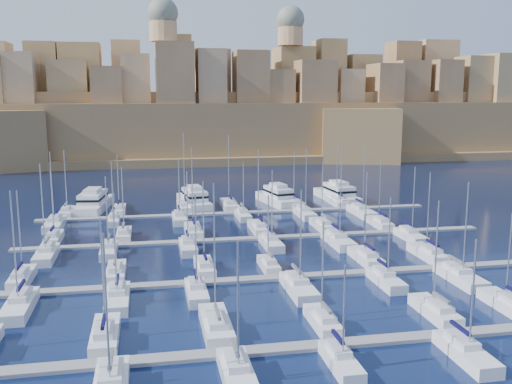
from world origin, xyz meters
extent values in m
plane|color=#061032|center=(0.00, 0.00, 0.00)|extent=(600.00, 600.00, 0.00)
cube|color=slate|center=(0.00, -34.00, 0.20)|extent=(84.00, 2.00, 0.40)
cube|color=slate|center=(0.00, -12.00, 0.20)|extent=(84.00, 2.00, 0.40)
cube|color=slate|center=(0.00, 10.00, 0.20)|extent=(84.00, 2.00, 0.40)
cube|color=slate|center=(0.00, 32.00, 0.20)|extent=(84.00, 2.00, 0.40)
cube|color=silver|center=(-24.14, -28.39, 0.53)|extent=(2.77, 9.22, 1.66)
cube|color=silver|center=(-24.14, -29.31, 1.71)|extent=(1.94, 4.15, 0.70)
cylinder|color=#9EA0A8|center=(-24.14, -27.93, 7.29)|extent=(0.18, 0.18, 11.87)
cube|color=#0A0935|center=(-24.14, -29.77, 2.76)|extent=(0.35, 3.69, 0.35)
cube|color=silver|center=(-12.38, -28.01, 0.55)|extent=(2.99, 9.98, 1.70)
cube|color=silver|center=(-12.38, -29.01, 1.75)|extent=(2.10, 4.49, 0.70)
cylinder|color=#9EA0A8|center=(-12.38, -27.51, 8.90)|extent=(0.18, 0.18, 15.01)
cube|color=#595B60|center=(-12.38, -29.51, 2.80)|extent=(0.35, 3.99, 0.35)
cube|color=silver|center=(-0.53, -29.03, 0.50)|extent=(2.38, 7.94, 1.60)
cube|color=silver|center=(-0.53, -29.82, 1.65)|extent=(1.67, 3.57, 0.70)
cylinder|color=#9EA0A8|center=(-0.53, -28.63, 6.64)|extent=(0.18, 0.18, 10.68)
cube|color=#595B60|center=(-0.53, -30.22, 2.70)|extent=(0.35, 3.18, 0.35)
cube|color=silver|center=(13.30, -28.62, 0.52)|extent=(2.63, 8.76, 1.64)
cube|color=silver|center=(13.30, -29.50, 1.69)|extent=(1.84, 3.94, 0.70)
cylinder|color=#9EA0A8|center=(13.30, -28.18, 7.51)|extent=(0.18, 0.18, 12.35)
cube|color=#595B60|center=(13.30, -29.93, 2.74)|extent=(0.35, 3.50, 0.35)
cube|color=silver|center=(22.92, -28.44, 0.53)|extent=(2.74, 9.12, 1.66)
cylinder|color=#9EA0A8|center=(22.92, -27.98, 6.59)|extent=(0.18, 0.18, 10.46)
cube|color=silver|center=(-22.93, -38.89, 1.74)|extent=(2.04, 4.38, 0.70)
cylinder|color=#9EA0A8|center=(-22.93, -40.35, 8.01)|extent=(0.18, 0.18, 13.24)
cube|color=#595B60|center=(-22.93, -38.40, 2.79)|extent=(0.35, 3.89, 0.35)
cube|color=silver|center=(-11.83, -39.60, 0.53)|extent=(2.76, 9.20, 1.66)
cube|color=silver|center=(-11.83, -38.68, 1.71)|extent=(1.93, 4.14, 0.70)
cylinder|color=#9EA0A8|center=(-11.83, -40.06, 7.36)|extent=(0.18, 0.18, 12.00)
cube|color=#595B60|center=(-11.83, -38.22, 2.76)|extent=(0.35, 3.68, 0.35)
cube|color=silver|center=(-1.74, -38.78, 0.49)|extent=(2.27, 7.56, 1.58)
cube|color=silver|center=(-1.74, -38.02, 1.63)|extent=(1.59, 3.40, 0.70)
cylinder|color=#9EA0A8|center=(-1.74, -39.16, 5.80)|extent=(0.18, 0.18, 9.05)
cube|color=#0A0935|center=(-1.74, -37.65, 2.68)|extent=(0.35, 3.02, 0.35)
cube|color=silver|center=(10.88, -39.40, 0.52)|extent=(2.64, 8.80, 1.64)
cube|color=silver|center=(10.88, -38.52, 1.69)|extent=(1.85, 3.96, 0.70)
cylinder|color=#9EA0A8|center=(10.88, -39.84, 6.83)|extent=(0.18, 0.18, 10.98)
cube|color=#0A0935|center=(10.88, -38.08, 2.74)|extent=(0.35, 3.52, 0.35)
cube|color=silver|center=(-36.71, -6.70, 0.51)|extent=(2.58, 8.59, 1.63)
cube|color=silver|center=(-36.71, -7.56, 1.68)|extent=(1.80, 3.87, 0.70)
cylinder|color=#9EA0A8|center=(-36.71, -6.27, 7.07)|extent=(0.18, 0.18, 11.48)
cube|color=#0A0935|center=(-36.71, -7.99, 2.73)|extent=(0.35, 3.44, 0.35)
cube|color=silver|center=(-24.07, -6.70, 0.52)|extent=(2.58, 8.61, 1.63)
cube|color=silver|center=(-24.07, -7.56, 1.68)|extent=(1.81, 3.87, 0.70)
cylinder|color=#9EA0A8|center=(-24.07, -6.27, 6.35)|extent=(0.18, 0.18, 10.05)
cube|color=#595B60|center=(-24.07, -7.99, 2.73)|extent=(0.35, 3.44, 0.35)
cube|color=silver|center=(-11.50, -6.74, 0.51)|extent=(2.56, 8.53, 1.63)
cube|color=silver|center=(-11.50, -7.59, 1.68)|extent=(1.79, 3.84, 0.70)
cylinder|color=#9EA0A8|center=(-11.50, -6.31, 7.35)|extent=(0.18, 0.18, 12.05)
cube|color=#0A0935|center=(-11.50, -8.02, 2.73)|extent=(0.35, 3.41, 0.35)
cube|color=silver|center=(-2.04, -7.33, 0.48)|extent=(2.20, 7.34, 1.57)
cube|color=silver|center=(-2.04, -8.06, 1.62)|extent=(1.54, 3.30, 0.70)
cylinder|color=#9EA0A8|center=(-2.04, -6.96, 6.18)|extent=(0.18, 0.18, 9.83)
cube|color=#595B60|center=(-2.04, -8.43, 2.67)|extent=(0.35, 2.94, 0.35)
cube|color=silver|center=(13.50, -6.41, 0.53)|extent=(2.75, 9.17, 1.66)
cube|color=silver|center=(13.50, -7.33, 1.71)|extent=(1.93, 4.13, 0.70)
cylinder|color=#9EA0A8|center=(13.50, -5.95, 7.64)|extent=(0.18, 0.18, 12.56)
cube|color=#0A0935|center=(13.50, -7.79, 2.76)|extent=(0.35, 3.67, 0.35)
cube|color=silver|center=(23.97, -6.30, 0.53)|extent=(2.82, 9.40, 1.67)
cube|color=silver|center=(23.97, -7.24, 1.72)|extent=(1.97, 4.23, 0.70)
cylinder|color=#9EA0A8|center=(23.97, -5.83, 7.50)|extent=(0.18, 0.18, 12.26)
cube|color=#0A0935|center=(23.97, -7.71, 2.77)|extent=(0.35, 3.76, 0.35)
cube|color=silver|center=(-34.77, -17.95, 0.55)|extent=(2.97, 9.90, 1.70)
cube|color=silver|center=(-34.77, -16.96, 1.75)|extent=(2.08, 4.46, 0.70)
cylinder|color=#9EA0A8|center=(-34.77, -18.45, 8.10)|extent=(0.18, 0.18, 13.41)
cube|color=#0A0935|center=(-34.77, -16.47, 2.80)|extent=(0.35, 3.96, 0.35)
cube|color=silver|center=(-23.38, -17.71, 0.54)|extent=(2.83, 9.42, 1.67)
cube|color=silver|center=(-23.38, -16.77, 1.72)|extent=(1.98, 4.24, 0.70)
cylinder|color=#9EA0A8|center=(-23.38, -18.18, 8.44)|extent=(0.18, 0.18, 14.13)
cube|color=#0A0935|center=(-23.38, -16.30, 2.77)|extent=(0.35, 3.77, 0.35)
cube|color=silver|center=(-13.57, -17.23, 0.51)|extent=(2.54, 8.46, 1.62)
cube|color=silver|center=(-13.57, -16.38, 1.67)|extent=(1.78, 3.80, 0.70)
cylinder|color=#9EA0A8|center=(-13.57, -17.65, 7.42)|extent=(0.18, 0.18, 12.19)
cube|color=#0A0935|center=(-13.57, -15.96, 2.72)|extent=(0.35, 3.38, 0.35)
cube|color=silver|center=(-0.27, -17.99, 0.55)|extent=(2.99, 9.98, 1.70)
cube|color=silver|center=(-0.27, -16.99, 1.75)|extent=(2.10, 4.49, 0.70)
cylinder|color=#9EA0A8|center=(-0.27, -18.49, 7.58)|extent=(0.18, 0.18, 12.36)
cube|color=#595B60|center=(-0.27, -16.49, 2.80)|extent=(0.35, 3.99, 0.35)
cube|color=silver|center=(12.18, -17.26, 0.51)|extent=(2.55, 8.51, 1.63)
cube|color=silver|center=(12.18, -16.40, 1.68)|extent=(1.79, 3.83, 0.70)
cylinder|color=#9EA0A8|center=(12.18, -17.68, 6.77)|extent=(0.18, 0.18, 10.89)
cube|color=#0A0935|center=(12.18, -15.98, 2.73)|extent=(0.35, 3.40, 0.35)
cube|color=silver|center=(22.81, -18.02, 0.55)|extent=(3.01, 10.03, 1.70)
cube|color=silver|center=(22.81, -17.01, 1.75)|extent=(2.11, 4.51, 0.70)
cylinder|color=#9EA0A8|center=(22.81, -18.52, 7.74)|extent=(0.18, 0.18, 12.68)
cube|color=#595B60|center=(22.81, -16.51, 2.80)|extent=(0.35, 4.01, 0.35)
cube|color=silver|center=(-35.72, 15.08, 0.50)|extent=(2.45, 8.16, 1.61)
cube|color=silver|center=(-35.72, 14.26, 1.66)|extent=(1.71, 3.67, 0.70)
cylinder|color=#9EA0A8|center=(-35.72, 15.49, 6.89)|extent=(0.18, 0.18, 11.17)
cube|color=#0A0935|center=(-35.72, 13.85, 2.71)|extent=(0.35, 3.26, 0.35)
cube|color=silver|center=(-23.75, 15.21, 0.51)|extent=(2.52, 8.41, 1.62)
cube|color=silver|center=(-23.75, 14.36, 1.67)|extent=(1.77, 3.78, 0.70)
cylinder|color=#9EA0A8|center=(-23.75, 15.63, 7.11)|extent=(0.18, 0.18, 11.58)
cube|color=#595B60|center=(-23.75, 13.94, 2.72)|extent=(0.35, 3.36, 0.35)
cube|color=silver|center=(-11.29, 15.79, 0.54)|extent=(2.87, 9.58, 1.68)
cube|color=silver|center=(-11.29, 14.83, 1.73)|extent=(2.01, 4.31, 0.70)
cylinder|color=#9EA0A8|center=(-11.29, 16.27, 8.71)|extent=(0.18, 0.18, 14.66)
cube|color=#0A0935|center=(-11.29, 14.35, 2.78)|extent=(0.35, 3.83, 0.35)
cube|color=silver|center=(1.02, 15.71, 0.54)|extent=(2.83, 9.42, 1.67)
cube|color=silver|center=(1.02, 14.77, 1.72)|extent=(1.98, 4.24, 0.70)
cylinder|color=#9EA0A8|center=(1.02, 16.18, 8.42)|extent=(0.18, 0.18, 14.11)
cube|color=#0A0935|center=(1.02, 14.30, 2.77)|extent=(0.35, 3.77, 0.35)
cube|color=silver|center=(13.45, 15.57, 0.53)|extent=(2.74, 9.13, 1.66)
cube|color=silver|center=(13.45, 14.65, 1.71)|extent=(1.92, 4.11, 0.70)
cylinder|color=#9EA0A8|center=(13.45, 16.02, 7.09)|extent=(0.18, 0.18, 11.48)
cube|color=#595B60|center=(13.45, 14.20, 2.76)|extent=(0.35, 3.65, 0.35)
cube|color=silver|center=(25.01, 15.29, 0.51)|extent=(2.57, 8.57, 1.63)
cube|color=silver|center=(25.01, 14.43, 1.68)|extent=(1.80, 3.86, 0.70)
cylinder|color=#9EA0A8|center=(25.01, 15.71, 7.21)|extent=(0.18, 0.18, 11.76)
cube|color=#0A0935|center=(25.01, 14.00, 2.73)|extent=(0.35, 3.43, 0.35)
cube|color=silver|center=(-35.27, 4.16, 0.54)|extent=(2.90, 9.68, 1.68)
cube|color=silver|center=(-35.27, 5.13, 1.73)|extent=(2.03, 4.36, 0.70)
cylinder|color=#9EA0A8|center=(-35.27, 3.67, 8.30)|extent=(0.18, 0.18, 13.83)
cube|color=#595B60|center=(-35.27, 5.61, 2.78)|extent=(0.35, 3.87, 0.35)
cube|color=silver|center=(-25.78, 4.78, 0.51)|extent=(2.53, 8.44, 1.62)
cube|color=silver|center=(-25.78, 5.62, 1.67)|extent=(1.77, 3.80, 0.70)
cylinder|color=#9EA0A8|center=(-25.78, 4.36, 7.10)|extent=(0.18, 0.18, 11.55)
cube|color=#595B60|center=(-25.78, 6.04, 2.72)|extent=(0.35, 3.38, 0.35)
cube|color=silver|center=(-13.05, 4.67, 0.52)|extent=(2.60, 8.67, 1.63)
cube|color=silver|center=(-13.05, 5.53, 1.68)|extent=(1.82, 3.90, 0.70)
cylinder|color=#9EA0A8|center=(-13.05, 4.23, 7.34)|extent=(0.18, 0.18, 12.00)
cube|color=#0A0935|center=(-13.05, 5.97, 2.73)|extent=(0.35, 3.47, 0.35)
cube|color=silver|center=(0.96, 4.48, 0.53)|extent=(2.71, 9.05, 1.65)
cube|color=silver|center=(0.96, 5.38, 1.70)|extent=(1.90, 4.07, 0.70)
cylinder|color=#9EA0A8|center=(0.96, 4.02, 7.29)|extent=(0.18, 0.18, 11.88)
cube|color=#0A0935|center=(0.96, 5.83, 2.75)|extent=(0.35, 3.62, 0.35)
cube|color=silver|center=(12.64, 3.76, 0.56)|extent=(3.15, 10.48, 1.72)
cube|color=silver|center=(12.64, 4.81, 1.77)|extent=(2.20, 4.72, 0.70)
cylinder|color=#9EA0A8|center=(12.64, 3.23, 8.80)|extent=(0.18, 0.18, 14.75)
cube|color=#0A0935|center=(12.64, 5.33, 2.82)|extent=(0.35, 4.19, 0.35)
cube|color=silver|center=(26.35, 4.53, 0.52)|extent=(2.68, 8.95, 1.65)
cube|color=silver|center=(26.35, 5.42, 1.70)|extent=(1.88, 4.03, 0.70)
cylinder|color=#9EA0A8|center=(26.35, 4.08, 7.25)|extent=(0.18, 0.18, 11.81)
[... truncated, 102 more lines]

